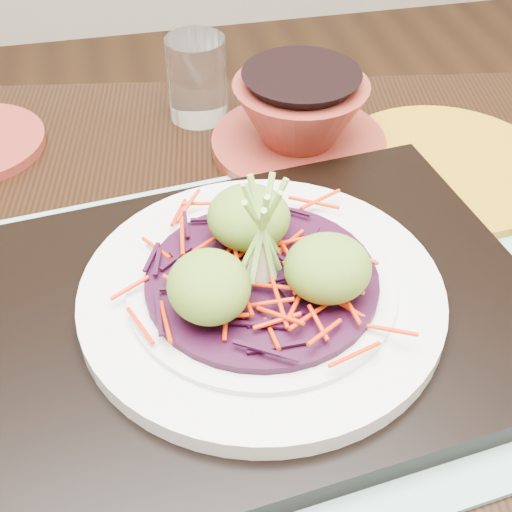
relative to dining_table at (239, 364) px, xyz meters
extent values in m
cube|color=black|center=(0.00, 0.00, 0.07)|extent=(1.20, 0.90, 0.04)
cube|color=#81A699|center=(0.01, -0.03, 0.09)|extent=(0.53, 0.44, 0.00)
cube|color=black|center=(0.01, -0.03, 0.10)|extent=(0.46, 0.37, 0.02)
cylinder|color=silver|center=(0.01, -0.03, 0.12)|extent=(0.28, 0.28, 0.02)
cylinder|color=silver|center=(0.01, -0.03, 0.13)|extent=(0.20, 0.20, 0.01)
cylinder|color=#2E0921|center=(0.01, -0.03, 0.14)|extent=(0.18, 0.18, 0.01)
ellipsoid|color=#5C7A24|center=(-0.03, -0.06, 0.16)|extent=(0.07, 0.07, 0.05)
ellipsoid|color=#5C7A24|center=(0.06, -0.06, 0.16)|extent=(0.07, 0.07, 0.05)
ellipsoid|color=#5C7A24|center=(0.01, 0.01, 0.16)|extent=(0.07, 0.07, 0.05)
cylinder|color=white|center=(0.01, 0.29, 0.14)|extent=(0.08, 0.08, 0.09)
cylinder|color=maroon|center=(0.11, 0.20, 0.10)|extent=(0.23, 0.23, 0.01)
cylinder|color=#A27012|center=(0.24, 0.12, 0.10)|extent=(0.26, 0.26, 0.01)
camera|label=1|loc=(-0.08, -0.41, 0.51)|focal=50.00mm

